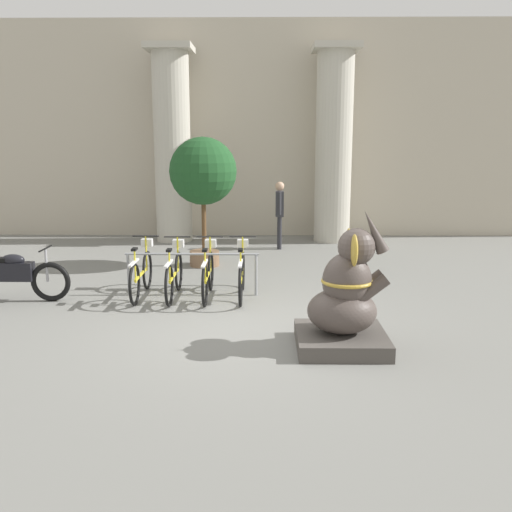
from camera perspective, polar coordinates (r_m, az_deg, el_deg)
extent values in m
plane|color=slate|center=(8.39, -1.28, -7.49)|extent=(60.00, 60.00, 0.00)
cube|color=#BCB29E|center=(16.53, -0.25, 12.46)|extent=(20.00, 0.20, 6.00)
cylinder|color=#BCB7A8|center=(15.72, -8.36, 10.57)|extent=(0.98, 0.98, 5.00)
cube|color=#BCB7A8|center=(15.90, -8.65, 19.90)|extent=(1.22, 1.22, 0.16)
cylinder|color=#BCB7A8|center=(15.64, 7.77, 10.58)|extent=(0.98, 0.98, 5.00)
cube|color=#BCB7A8|center=(15.82, 8.04, 19.96)|extent=(1.22, 1.22, 0.16)
cylinder|color=gray|center=(10.44, -12.62, -1.81)|extent=(0.05, 0.05, 0.75)
cylinder|color=gray|center=(10.16, 0.01, -1.90)|extent=(0.05, 0.05, 0.75)
cylinder|color=gray|center=(10.16, -6.44, 0.19)|extent=(2.38, 0.04, 0.04)
torus|color=black|center=(10.79, -10.81, -1.39)|extent=(0.05, 0.72, 0.72)
torus|color=black|center=(9.77, -12.05, -2.79)|extent=(0.05, 0.72, 0.72)
cube|color=yellow|center=(10.27, -11.41, -1.78)|extent=(0.04, 0.97, 0.04)
cube|color=silver|center=(9.69, -12.15, -0.64)|extent=(0.06, 0.60, 0.03)
cylinder|color=yellow|center=(9.80, -12.00, -1.06)|extent=(0.03, 0.03, 0.56)
cube|color=black|center=(9.74, -12.07, 0.67)|extent=(0.08, 0.18, 0.04)
cylinder|color=yellow|center=(10.69, -10.92, 0.25)|extent=(0.03, 0.03, 0.65)
cylinder|color=black|center=(10.63, -10.99, 1.96)|extent=(0.48, 0.03, 0.03)
cube|color=silver|center=(10.75, -10.85, 1.32)|extent=(0.20, 0.16, 0.14)
torus|color=black|center=(10.62, -7.75, -1.49)|extent=(0.05, 0.72, 0.72)
torus|color=black|center=(9.59, -8.68, -2.94)|extent=(0.05, 0.72, 0.72)
cube|color=yellow|center=(10.09, -8.20, -1.90)|extent=(0.04, 0.97, 0.04)
cube|color=silver|center=(9.50, -8.75, -0.75)|extent=(0.06, 0.60, 0.03)
cylinder|color=yellow|center=(9.62, -8.64, -1.17)|extent=(0.03, 0.03, 0.56)
cube|color=black|center=(9.56, -8.69, 0.58)|extent=(0.08, 0.18, 0.04)
cylinder|color=yellow|center=(10.51, -7.83, 0.17)|extent=(0.03, 0.03, 0.65)
cylinder|color=black|center=(10.46, -7.88, 1.91)|extent=(0.48, 0.03, 0.03)
cube|color=silver|center=(10.58, -7.77, 1.25)|extent=(0.20, 0.16, 0.14)
torus|color=black|center=(10.56, -4.55, -1.49)|extent=(0.05, 0.72, 0.72)
torus|color=black|center=(9.53, -5.14, -2.95)|extent=(0.05, 0.72, 0.72)
cube|color=yellow|center=(10.03, -4.83, -1.91)|extent=(0.04, 0.97, 0.04)
cube|color=silver|center=(9.44, -5.18, -0.75)|extent=(0.06, 0.60, 0.03)
cylinder|color=yellow|center=(9.56, -5.11, -1.17)|extent=(0.03, 0.03, 0.56)
cube|color=black|center=(9.50, -5.14, 0.60)|extent=(0.08, 0.18, 0.04)
cylinder|color=yellow|center=(10.46, -4.60, 0.18)|extent=(0.03, 0.03, 0.65)
cylinder|color=black|center=(10.40, -4.62, 1.93)|extent=(0.48, 0.03, 0.03)
cube|color=silver|center=(10.52, -4.56, 1.27)|extent=(0.20, 0.16, 0.14)
torus|color=black|center=(10.54, -1.32, -1.49)|extent=(0.05, 0.72, 0.72)
torus|color=black|center=(9.50, -1.56, -2.95)|extent=(0.05, 0.72, 0.72)
cube|color=yellow|center=(10.01, -1.44, -1.90)|extent=(0.04, 0.97, 0.04)
cube|color=silver|center=(9.41, -1.57, -0.74)|extent=(0.06, 0.60, 0.03)
cylinder|color=yellow|center=(9.53, -1.54, -1.17)|extent=(0.03, 0.03, 0.56)
cube|color=black|center=(9.47, -1.55, 0.61)|extent=(0.08, 0.18, 0.04)
cylinder|color=yellow|center=(10.43, -1.34, 0.19)|extent=(0.03, 0.03, 0.65)
cylinder|color=black|center=(10.37, -1.35, 1.94)|extent=(0.48, 0.03, 0.03)
cube|color=silver|center=(10.50, -1.33, 1.28)|extent=(0.20, 0.16, 0.14)
cube|color=#4C4742|center=(7.81, 8.49, -8.29)|extent=(1.19, 1.19, 0.21)
ellipsoid|color=#4C423D|center=(7.68, 8.58, -5.46)|extent=(0.92, 0.81, 0.60)
ellipsoid|color=#4C423D|center=(7.58, 9.08, -2.51)|extent=(0.65, 0.60, 0.76)
sphere|color=#4C423D|center=(7.50, 10.01, 0.91)|extent=(0.49, 0.49, 0.49)
ellipsoid|color=#B79333|center=(7.73, 9.25, 1.25)|extent=(0.08, 0.35, 0.41)
ellipsoid|color=#B79333|center=(7.25, 9.81, 0.56)|extent=(0.08, 0.35, 0.41)
cone|color=#4C423D|center=(7.50, 11.70, 2.47)|extent=(0.42, 0.17, 0.61)
cylinder|color=#4C423D|center=(7.78, 11.10, -2.84)|extent=(0.48, 0.16, 0.43)
cylinder|color=#4C423D|center=(7.52, 11.46, -3.35)|extent=(0.48, 0.16, 0.43)
torus|color=#B79333|center=(7.58, 9.08, -2.51)|extent=(0.68, 0.68, 0.05)
torus|color=black|center=(10.42, -19.85, -2.43)|extent=(0.69, 0.09, 0.69)
cube|color=black|center=(10.66, -23.55, -1.42)|extent=(0.87, 0.22, 0.32)
ellipsoid|color=black|center=(10.57, -23.15, -0.37)|extent=(0.40, 0.20, 0.20)
cylinder|color=#99999E|center=(10.38, -20.21, -0.93)|extent=(0.04, 0.04, 0.56)
cylinder|color=black|center=(10.32, -20.33, 0.70)|extent=(0.03, 0.55, 0.03)
cylinder|color=#28282D|center=(14.63, 2.34, 2.42)|extent=(0.11, 0.11, 0.84)
cylinder|color=#28282D|center=(14.46, 2.36, 2.31)|extent=(0.11, 0.11, 0.84)
cube|color=#333338|center=(14.45, 2.38, 5.23)|extent=(0.20, 0.32, 0.63)
sphere|color=tan|center=(14.41, 2.39, 6.99)|extent=(0.23, 0.23, 0.23)
cylinder|color=#333338|center=(14.64, 2.36, 5.43)|extent=(0.07, 0.07, 0.56)
cylinder|color=#333338|center=(14.25, 2.40, 5.26)|extent=(0.07, 0.07, 0.56)
cylinder|color=brown|center=(12.66, -5.16, -0.22)|extent=(0.65, 0.65, 0.33)
cylinder|color=brown|center=(12.53, -5.23, 3.13)|extent=(0.10, 0.10, 1.17)
sphere|color=#1E4C23|center=(12.41, -5.32, 8.46)|extent=(1.45, 1.45, 1.45)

